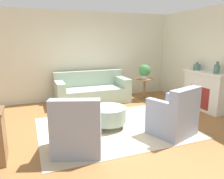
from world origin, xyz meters
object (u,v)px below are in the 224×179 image
object	(u,v)px
vase_mantel_far	(217,69)
potted_plant_on_side_table	(145,71)
armchair_right	(174,117)
vase_mantel_near	(197,67)
armchair_left	(77,131)
side_table	(144,85)
couch	(92,91)
ottoman_table	(108,115)

from	to	relation	value
vase_mantel_far	potted_plant_on_side_table	distance (m)	2.18
armchair_right	vase_mantel_near	bearing A→B (deg)	38.91
armchair_left	side_table	size ratio (longest dim) A/B	1.47
potted_plant_on_side_table	vase_mantel_near	bearing A→B (deg)	-49.91
couch	side_table	bearing A→B (deg)	-10.18
armchair_right	ottoman_table	xyz separation A→B (m)	(-1.13, 0.85, -0.09)
armchair_left	side_table	bearing A→B (deg)	43.57
couch	ottoman_table	bearing A→B (deg)	-96.62
armchair_right	vase_mantel_far	size ratio (longest dim) A/B	3.27
vase_mantel_near	vase_mantel_far	distance (m)	0.71
vase_mantel_near	vase_mantel_far	world-z (taller)	vase_mantel_far
side_table	couch	bearing A→B (deg)	169.82
ottoman_table	side_table	bearing A→B (deg)	43.20
side_table	vase_mantel_near	bearing A→B (deg)	-49.91
armchair_left	vase_mantel_far	xyz separation A→B (m)	(3.81, 0.74, 0.81)
side_table	armchair_right	bearing A→B (deg)	-106.55
couch	side_table	world-z (taller)	couch
armchair_right	vase_mantel_near	world-z (taller)	vase_mantel_near
armchair_right	potted_plant_on_side_table	world-z (taller)	potted_plant_on_side_table
side_table	vase_mantel_far	xyz separation A→B (m)	(1.01, -1.92, 0.73)
couch	armchair_right	xyz separation A→B (m)	(0.89, -2.96, 0.05)
potted_plant_on_side_table	armchair_left	bearing A→B (deg)	-136.43
ottoman_table	armchair_right	bearing A→B (deg)	-36.83
armchair_right	potted_plant_on_side_table	bearing A→B (deg)	73.45
couch	armchair_right	world-z (taller)	armchair_right
ottoman_table	vase_mantel_far	bearing A→B (deg)	-2.11
side_table	vase_mantel_far	distance (m)	2.29
side_table	potted_plant_on_side_table	distance (m)	0.47
couch	potted_plant_on_side_table	bearing A→B (deg)	-10.18
armchair_left	vase_mantel_far	size ratio (longest dim) A/B	3.27
ottoman_table	vase_mantel_far	world-z (taller)	vase_mantel_far
vase_mantel_far	armchair_left	bearing A→B (deg)	-168.97
couch	vase_mantel_far	world-z (taller)	vase_mantel_far
couch	armchair_right	distance (m)	3.09
armchair_left	vase_mantel_far	bearing A→B (deg)	11.03
armchair_left	couch	bearing A→B (deg)	69.37
armchair_right	ottoman_table	distance (m)	1.42
vase_mantel_near	potted_plant_on_side_table	xyz separation A→B (m)	(-1.01, 1.20, -0.22)
vase_mantel_near	potted_plant_on_side_table	world-z (taller)	vase_mantel_near
potted_plant_on_side_table	armchair_right	bearing A→B (deg)	-106.55
ottoman_table	vase_mantel_near	distance (m)	3.12
couch	side_table	xyz separation A→B (m)	(1.68, -0.30, 0.13)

